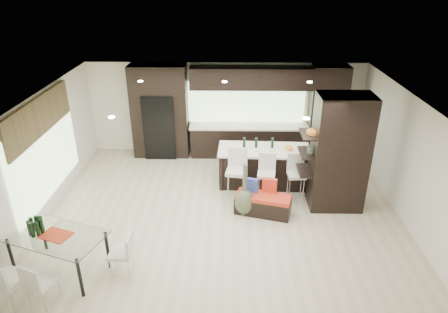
{
  "coord_description": "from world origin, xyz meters",
  "views": [
    {
      "loc": [
        0.16,
        -7.75,
        5.13
      ],
      "look_at": [
        0.0,
        0.6,
        1.15
      ],
      "focal_mm": 32.0,
      "sensor_mm": 36.0,
      "label": 1
    }
  ],
  "objects_px": {
    "stool_mid": "(266,182)",
    "chair_near": "(42,284)",
    "stool_right": "(296,182)",
    "dining_table": "(60,254)",
    "bench": "(263,204)",
    "floor_vase": "(245,190)",
    "kitchen_island": "(264,166)",
    "chair_far": "(10,282)",
    "chair_end": "(121,255)",
    "stool_left": "(236,180)"
  },
  "relations": [
    {
      "from": "chair_near",
      "to": "chair_end",
      "type": "xyz_separation_m",
      "value": [
        1.12,
        0.76,
        -0.02
      ]
    },
    {
      "from": "bench",
      "to": "floor_vase",
      "type": "relative_size",
      "value": 1.0
    },
    {
      "from": "stool_mid",
      "to": "bench",
      "type": "height_order",
      "value": "stool_mid"
    },
    {
      "from": "stool_right",
      "to": "chair_end",
      "type": "bearing_deg",
      "value": -146.71
    },
    {
      "from": "stool_left",
      "to": "stool_mid",
      "type": "bearing_deg",
      "value": 11.14
    },
    {
      "from": "dining_table",
      "to": "kitchen_island",
      "type": "bearing_deg",
      "value": 60.51
    },
    {
      "from": "floor_vase",
      "to": "chair_end",
      "type": "xyz_separation_m",
      "value": [
        -2.3,
        -1.99,
        -0.25
      ]
    },
    {
      "from": "kitchen_island",
      "to": "chair_far",
      "type": "distance_m",
      "value": 6.16
    },
    {
      "from": "stool_mid",
      "to": "dining_table",
      "type": "relative_size",
      "value": 0.56
    },
    {
      "from": "kitchen_island",
      "to": "chair_near",
      "type": "xyz_separation_m",
      "value": [
        -3.95,
        -4.21,
        -0.09
      ]
    },
    {
      "from": "kitchen_island",
      "to": "bench",
      "type": "relative_size",
      "value": 1.87
    },
    {
      "from": "dining_table",
      "to": "stool_right",
      "type": "bearing_deg",
      "value": 48.92
    },
    {
      "from": "stool_left",
      "to": "dining_table",
      "type": "distance_m",
      "value": 4.16
    },
    {
      "from": "kitchen_island",
      "to": "stool_right",
      "type": "xyz_separation_m",
      "value": [
        0.71,
        -0.8,
        -0.02
      ]
    },
    {
      "from": "stool_left",
      "to": "stool_mid",
      "type": "distance_m",
      "value": 0.72
    },
    {
      "from": "dining_table",
      "to": "stool_left",
      "type": "bearing_deg",
      "value": 58.36
    },
    {
      "from": "stool_mid",
      "to": "stool_right",
      "type": "height_order",
      "value": "stool_mid"
    },
    {
      "from": "floor_vase",
      "to": "stool_left",
      "type": "bearing_deg",
      "value": 106.54
    },
    {
      "from": "floor_vase",
      "to": "bench",
      "type": "bearing_deg",
      "value": 1.09
    },
    {
      "from": "floor_vase",
      "to": "chair_far",
      "type": "distance_m",
      "value": 4.82
    },
    {
      "from": "bench",
      "to": "stool_left",
      "type": "bearing_deg",
      "value": 150.33
    },
    {
      "from": "bench",
      "to": "floor_vase",
      "type": "xyz_separation_m",
      "value": [
        -0.42,
        -0.01,
        0.38
      ]
    },
    {
      "from": "stool_mid",
      "to": "bench",
      "type": "relative_size",
      "value": 0.74
    },
    {
      "from": "chair_near",
      "to": "floor_vase",
      "type": "bearing_deg",
      "value": 60.32
    },
    {
      "from": "stool_left",
      "to": "chair_end",
      "type": "xyz_separation_m",
      "value": [
        -2.12,
        -2.61,
        -0.15
      ]
    },
    {
      "from": "stool_left",
      "to": "floor_vase",
      "type": "bearing_deg",
      "value": -64.29
    },
    {
      "from": "stool_right",
      "to": "chair_far",
      "type": "relative_size",
      "value": 1.04
    },
    {
      "from": "stool_mid",
      "to": "chair_near",
      "type": "bearing_deg",
      "value": -131.15
    },
    {
      "from": "stool_mid",
      "to": "floor_vase",
      "type": "bearing_deg",
      "value": -121.09
    },
    {
      "from": "stool_right",
      "to": "chair_near",
      "type": "xyz_separation_m",
      "value": [
        -4.66,
        -3.4,
        -0.06
      ]
    },
    {
      "from": "floor_vase",
      "to": "chair_end",
      "type": "bearing_deg",
      "value": -139.21
    },
    {
      "from": "chair_near",
      "to": "chair_far",
      "type": "height_order",
      "value": "chair_far"
    },
    {
      "from": "stool_left",
      "to": "kitchen_island",
      "type": "bearing_deg",
      "value": 58.45
    },
    {
      "from": "chair_far",
      "to": "chair_end",
      "type": "distance_m",
      "value": 1.82
    },
    {
      "from": "chair_near",
      "to": "dining_table",
      "type": "bearing_deg",
      "value": 111.5
    },
    {
      "from": "stool_mid",
      "to": "floor_vase",
      "type": "height_order",
      "value": "floor_vase"
    },
    {
      "from": "stool_right",
      "to": "dining_table",
      "type": "relative_size",
      "value": 0.56
    },
    {
      "from": "stool_mid",
      "to": "chair_near",
      "type": "relative_size",
      "value": 1.17
    },
    {
      "from": "stool_mid",
      "to": "floor_vase",
      "type": "distance_m",
      "value": 0.85
    },
    {
      "from": "stool_right",
      "to": "bench",
      "type": "bearing_deg",
      "value": -145.31
    },
    {
      "from": "chair_end",
      "to": "stool_left",
      "type": "bearing_deg",
      "value": -38.78
    },
    {
      "from": "kitchen_island",
      "to": "chair_end",
      "type": "distance_m",
      "value": 4.46
    },
    {
      "from": "stool_left",
      "to": "chair_end",
      "type": "relative_size",
      "value": 1.39
    },
    {
      "from": "kitchen_island",
      "to": "floor_vase",
      "type": "xyz_separation_m",
      "value": [
        -0.53,
        -1.45,
        0.14
      ]
    },
    {
      "from": "stool_left",
      "to": "stool_right",
      "type": "height_order",
      "value": "stool_left"
    },
    {
      "from": "stool_mid",
      "to": "stool_right",
      "type": "bearing_deg",
      "value": 8.16
    },
    {
      "from": "stool_left",
      "to": "chair_near",
      "type": "relative_size",
      "value": 1.3
    },
    {
      "from": "stool_right",
      "to": "bench",
      "type": "distance_m",
      "value": 1.06
    },
    {
      "from": "kitchen_island",
      "to": "dining_table",
      "type": "xyz_separation_m",
      "value": [
        -3.95,
        -3.44,
        -0.08
      ]
    },
    {
      "from": "chair_end",
      "to": "dining_table",
      "type": "bearing_deg",
      "value": 90.27
    }
  ]
}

